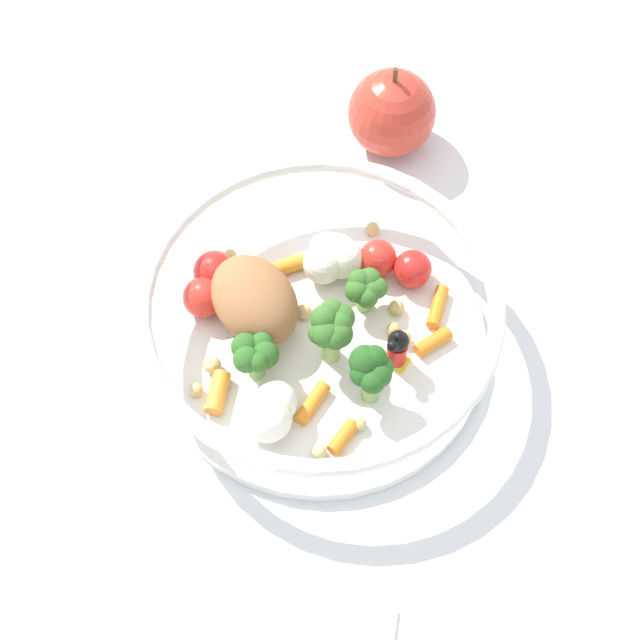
% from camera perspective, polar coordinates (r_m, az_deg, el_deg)
% --- Properties ---
extents(ground_plane, '(2.40, 2.40, 0.00)m').
position_cam_1_polar(ground_plane, '(0.68, -0.62, 0.14)').
color(ground_plane, white).
extents(food_container, '(0.24, 0.24, 0.06)m').
position_cam_1_polar(food_container, '(0.64, -0.45, 0.06)').
color(food_container, white).
rests_on(food_container, ground_plane).
extents(loose_apple, '(0.07, 0.07, 0.08)m').
position_cam_1_polar(loose_apple, '(0.75, 4.25, 12.07)').
color(loose_apple, '#BC3828').
rests_on(loose_apple, ground_plane).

